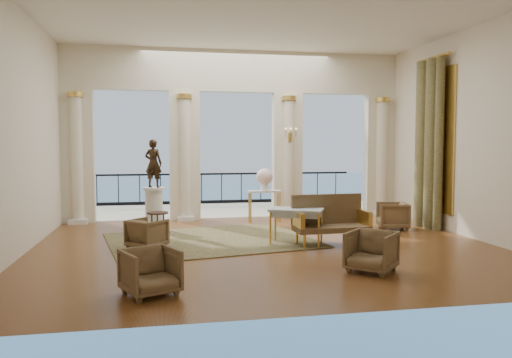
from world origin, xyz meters
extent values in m
plane|color=#481E0B|center=(0.00, 0.00, 0.00)|extent=(9.00, 9.00, 0.00)
plane|color=#F2E4CB|center=(0.00, -4.00, 2.25)|extent=(9.00, 0.00, 9.00)
plane|color=#F2E4CB|center=(-4.50, 0.00, 2.25)|extent=(0.00, 8.00, 8.00)
plane|color=#F2E4CB|center=(4.50, 0.00, 2.25)|extent=(0.00, 8.00, 8.00)
plane|color=white|center=(0.00, 0.00, 4.50)|extent=(9.00, 9.00, 0.00)
cube|color=beige|center=(0.00, 3.85, 3.95)|extent=(9.00, 0.30, 1.10)
cube|color=beige|center=(-4.10, 3.85, 1.70)|extent=(0.80, 0.30, 3.40)
cylinder|color=beige|center=(-4.10, 3.67, 1.60)|extent=(0.28, 0.28, 3.20)
cylinder|color=gold|center=(-4.10, 3.67, 3.25)|extent=(0.40, 0.40, 0.12)
cube|color=silver|center=(-4.10, 3.67, 0.06)|extent=(0.45, 0.45, 0.12)
cube|color=beige|center=(-1.40, 3.85, 1.70)|extent=(0.80, 0.30, 3.40)
cylinder|color=beige|center=(-1.40, 3.67, 1.60)|extent=(0.28, 0.28, 3.20)
cylinder|color=gold|center=(-1.40, 3.67, 3.25)|extent=(0.40, 0.40, 0.12)
cube|color=silver|center=(-1.40, 3.67, 0.06)|extent=(0.45, 0.45, 0.12)
cube|color=beige|center=(1.40, 3.85, 1.70)|extent=(0.80, 0.30, 3.40)
cylinder|color=beige|center=(1.40, 3.67, 1.60)|extent=(0.28, 0.28, 3.20)
cylinder|color=gold|center=(1.40, 3.67, 3.25)|extent=(0.40, 0.40, 0.12)
cube|color=silver|center=(1.40, 3.67, 0.06)|extent=(0.45, 0.45, 0.12)
cube|color=beige|center=(4.10, 3.85, 1.70)|extent=(0.80, 0.30, 3.40)
cylinder|color=beige|center=(4.10, 3.67, 1.60)|extent=(0.28, 0.28, 3.20)
cylinder|color=gold|center=(4.10, 3.67, 3.25)|extent=(0.40, 0.40, 0.12)
cube|color=silver|center=(4.10, 3.67, 0.06)|extent=(0.45, 0.45, 0.12)
cube|color=beige|center=(0.00, 5.80, -0.05)|extent=(10.00, 3.60, 0.10)
cube|color=black|center=(0.00, 7.40, 1.00)|extent=(9.00, 0.06, 0.06)
cube|color=black|center=(0.00, 7.40, 0.05)|extent=(9.00, 0.06, 0.10)
cylinder|color=black|center=(0.00, 7.40, 0.50)|extent=(0.03, 0.03, 1.00)
cylinder|color=black|center=(-4.10, 7.40, 0.50)|extent=(0.03, 0.03, 1.00)
cylinder|color=black|center=(4.10, 7.40, 0.50)|extent=(0.03, 0.03, 1.00)
cylinder|color=#4C3823|center=(2.00, 6.60, 2.10)|extent=(0.20, 0.20, 4.20)
plane|color=#295D85|center=(0.00, 60.00, -6.00)|extent=(160.00, 160.00, 0.00)
cylinder|color=#4D4B26|center=(4.30, 1.05, 2.00)|extent=(0.26, 0.26, 4.00)
cylinder|color=#4D4B26|center=(4.26, 1.50, 2.00)|extent=(0.32, 0.32, 4.00)
cylinder|color=#4D4B26|center=(4.30, 1.95, 2.00)|extent=(0.26, 0.26, 4.00)
cylinder|color=gold|center=(4.35, 1.50, 4.05)|extent=(0.08, 1.40, 0.08)
cube|color=gold|center=(4.47, 1.50, 2.10)|extent=(0.04, 1.60, 3.40)
cube|color=gold|center=(1.40, 3.53, 2.20)|extent=(0.10, 0.04, 0.25)
cylinder|color=gold|center=(1.26, 3.45, 2.30)|extent=(0.02, 0.02, 0.22)
cylinder|color=gold|center=(1.40, 3.45, 2.30)|extent=(0.02, 0.02, 0.22)
cylinder|color=gold|center=(1.54, 3.45, 2.30)|extent=(0.02, 0.02, 0.22)
cube|color=#2C3019|center=(-1.02, 0.80, 0.01)|extent=(4.60, 3.88, 0.02)
imported|color=#3F331C|center=(-2.17, -2.80, 0.34)|extent=(0.87, 0.85, 0.69)
imported|color=#3F331C|center=(1.23, -2.21, 0.36)|extent=(0.95, 0.95, 0.71)
imported|color=#3F331C|center=(3.37, 1.42, 0.35)|extent=(0.80, 0.83, 0.70)
imported|color=#3F331C|center=(-2.30, 0.26, 0.32)|extent=(0.85, 0.84, 0.64)
cube|color=#3F331C|center=(1.32, -0.08, 0.33)|extent=(1.52, 0.66, 0.11)
cube|color=#3F331C|center=(1.31, 0.21, 0.69)|extent=(1.50, 0.14, 0.61)
cube|color=gold|center=(0.62, -0.11, 0.53)|extent=(0.11, 0.61, 0.29)
cube|color=gold|center=(2.02, -0.06, 0.53)|extent=(0.11, 0.61, 0.29)
cylinder|color=gold|center=(0.69, -0.35, 0.14)|extent=(0.06, 0.06, 0.28)
cylinder|color=gold|center=(1.97, -0.30, 0.14)|extent=(0.06, 0.06, 0.28)
cylinder|color=gold|center=(0.67, 0.14, 0.14)|extent=(0.06, 0.06, 0.28)
cylinder|color=gold|center=(1.96, 0.19, 0.14)|extent=(0.06, 0.06, 0.28)
cube|color=#ADC6D6|center=(0.64, 0.09, 0.70)|extent=(1.20, 0.96, 0.05)
cylinder|color=gold|center=(0.10, 0.07, 0.34)|extent=(0.04, 0.04, 0.67)
cylinder|color=gold|center=(0.97, -0.33, 0.34)|extent=(0.04, 0.04, 0.67)
cylinder|color=gold|center=(0.30, 0.51, 0.34)|extent=(0.04, 0.04, 0.67)
cylinder|color=gold|center=(1.17, 0.10, 0.34)|extent=(0.04, 0.04, 0.67)
cylinder|color=silver|center=(-2.19, 2.30, 0.04)|extent=(0.55, 0.55, 0.07)
cylinder|color=silver|center=(-2.19, 2.30, 0.50)|extent=(0.40, 0.40, 0.88)
cylinder|color=silver|center=(-2.19, 2.30, 0.98)|extent=(0.51, 0.51, 0.06)
imported|color=black|center=(-2.19, 2.30, 1.57)|extent=(0.48, 0.40, 1.12)
cube|color=silver|center=(0.60, 3.05, 0.79)|extent=(0.88, 0.39, 0.05)
cylinder|color=gold|center=(0.23, 2.90, 0.39)|extent=(0.04, 0.04, 0.77)
cylinder|color=gold|center=(0.99, 2.96, 0.39)|extent=(0.04, 0.04, 0.77)
cylinder|color=gold|center=(0.21, 3.14, 0.39)|extent=(0.04, 0.04, 0.77)
cylinder|color=gold|center=(0.97, 3.20, 0.39)|extent=(0.04, 0.04, 0.77)
cylinder|color=white|center=(0.60, 3.05, 0.95)|extent=(0.21, 0.21, 0.27)
sphere|color=beige|center=(0.60, 3.05, 1.17)|extent=(0.43, 0.43, 0.43)
cylinder|color=black|center=(-2.09, 0.42, 0.66)|extent=(0.42, 0.42, 0.03)
cylinder|color=black|center=(-1.98, 0.49, 0.32)|extent=(0.03, 0.03, 0.65)
cylinder|color=black|center=(-2.21, 0.49, 0.32)|extent=(0.03, 0.03, 0.65)
cylinder|color=black|center=(-2.10, 0.29, 0.32)|extent=(0.03, 0.03, 0.65)
camera|label=1|loc=(-2.00, -9.50, 2.01)|focal=35.00mm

